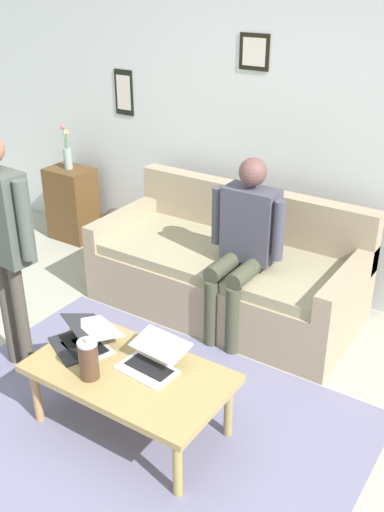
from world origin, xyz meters
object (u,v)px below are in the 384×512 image
couch (228,272)px  laptop_right (80,339)px  person_seated (244,239)px  laptop_left (152,361)px  french_press (89,359)px  laptop_center (91,341)px  side_shelf (72,204)px  coffee_table (129,377)px  person_standing (1,227)px  flower_vase (67,154)px

couch → laptop_right: bearing=83.5°
couch → person_seated: (-0.25, 0.23, 0.42)m
laptop_left → french_press: french_press is taller
laptop_center → side_shelf: bearing=-43.7°
coffee_table → person_standing: 1.19m
laptop_left → laptop_center: (0.41, 0.04, 0.00)m
couch → person_seated: 0.54m
coffee_table → laptop_right: 0.40m
laptop_left → french_press: (0.23, 0.25, 0.07)m
coffee_table → person_seated: (-0.03, -1.24, 0.36)m
laptop_center → laptop_left: bearing=-174.7°
person_standing → person_seated: 1.58m
person_seated → french_press: bearing=83.2°
person_standing → laptop_center: bearing=179.4°
laptop_left → laptop_right: size_ratio=0.82×
couch → french_press: couch is taller
coffee_table → person_seated: size_ratio=0.88×
flower_vase → person_seated: size_ratio=0.33×
laptop_right → person_standing: bearing=-3.5°
laptop_left → person_standing: size_ratio=0.22×
coffee_table → person_seated: bearing=-91.2°
laptop_center → side_shelf: (1.80, -1.72, -0.10)m
side_shelf → flower_vase: flower_vase is taller
couch → person_standing: person_standing is taller
flower_vase → person_seated: bearing=166.2°
couch → coffee_table: 1.49m
flower_vase → person_seated: 2.22m
flower_vase → french_press: bearing=135.7°
laptop_right → side_shelf: bearing=-45.2°
laptop_left → couch: bearing=-77.4°
coffee_table → side_shelf: side_shelf is taller
laptop_right → person_standing: size_ratio=0.27×
laptop_left → laptop_right: 0.48m
laptop_left → coffee_table: bearing=47.2°
person_seated → side_shelf: bearing=-13.9°
laptop_center → person_seated: size_ratio=0.28×
laptop_right → flower_vase: flower_vase is taller
person_seated → laptop_right: bearing=71.3°
person_standing → person_seated: bearing=-130.8°
side_shelf → coffee_table: bearing=140.1°
couch → flower_vase: bearing=-9.0°
person_standing → laptop_left: bearing=-178.4°
laptop_right → french_press: bearing=142.8°
french_press → couch: bearing=-87.2°
couch → coffee_table: size_ratio=1.78×
flower_vase → person_seated: (-2.15, 0.53, -0.11)m
laptop_center → person_seated: bearing=-106.4°
side_shelf → person_seated: size_ratio=0.55×
laptop_center → side_shelf: 2.49m
couch → flower_vase: 2.00m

